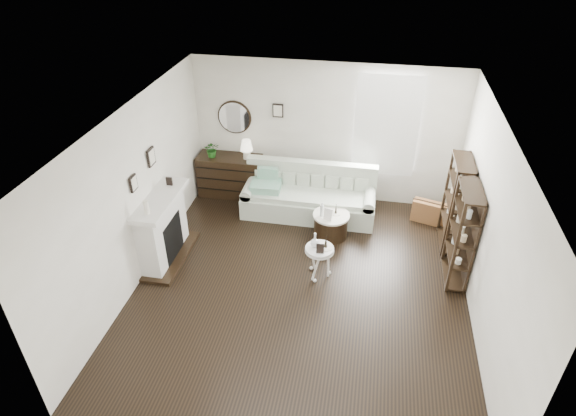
% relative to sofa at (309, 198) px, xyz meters
% --- Properties ---
extents(room, '(5.50, 5.50, 5.50)m').
position_rel_sofa_xyz_m(room, '(0.92, 0.62, 1.28)').
color(room, black).
rests_on(room, ground).
extents(fireplace, '(0.50, 1.40, 1.84)m').
position_rel_sofa_xyz_m(fireplace, '(-2.13, -1.78, 0.22)').
color(fireplace, silver).
rests_on(fireplace, ground).
extents(shelf_unit_far, '(0.30, 0.80, 1.60)m').
position_rel_sofa_xyz_m(shelf_unit_far, '(2.52, -0.53, 0.49)').
color(shelf_unit_far, black).
rests_on(shelf_unit_far, ground).
extents(shelf_unit_near, '(0.30, 0.80, 1.60)m').
position_rel_sofa_xyz_m(shelf_unit_near, '(2.52, -1.43, 0.49)').
color(shelf_unit_near, black).
rests_on(shelf_unit_near, ground).
extents(sofa, '(2.45, 0.85, 0.95)m').
position_rel_sofa_xyz_m(sofa, '(0.00, 0.00, 0.00)').
color(sofa, '#A9B5A1').
rests_on(sofa, ground).
extents(quilt, '(0.58, 0.49, 0.14)m').
position_rel_sofa_xyz_m(quilt, '(-0.80, -0.12, 0.25)').
color(quilt, '#227F53').
rests_on(quilt, sofa).
extents(suitcase, '(0.66, 0.38, 0.42)m').
position_rel_sofa_xyz_m(suitcase, '(2.22, 0.08, -0.11)').
color(suitcase, brown).
rests_on(suitcase, ground).
extents(dresser, '(1.25, 0.53, 0.83)m').
position_rel_sofa_xyz_m(dresser, '(-1.65, 0.39, 0.10)').
color(dresser, black).
rests_on(dresser, ground).
extents(table_lamp, '(0.28, 0.28, 0.38)m').
position_rel_sofa_xyz_m(table_lamp, '(-1.28, 0.39, 0.71)').
color(table_lamp, white).
rests_on(table_lamp, dresser).
extents(potted_plant, '(0.35, 0.33, 0.32)m').
position_rel_sofa_xyz_m(potted_plant, '(-1.96, 0.34, 0.68)').
color(potted_plant, '#1E5718').
rests_on(potted_plant, dresser).
extents(drum_table, '(0.64, 0.64, 0.45)m').
position_rel_sofa_xyz_m(drum_table, '(0.49, -0.68, -0.09)').
color(drum_table, black).
rests_on(drum_table, ground).
extents(pedestal_table, '(0.45, 0.45, 0.55)m').
position_rel_sofa_xyz_m(pedestal_table, '(0.42, -1.79, 0.18)').
color(pedestal_table, white).
rests_on(pedestal_table, ground).
extents(eiffel_drum, '(0.11, 0.11, 0.17)m').
position_rel_sofa_xyz_m(eiffel_drum, '(0.56, -0.63, 0.21)').
color(eiffel_drum, black).
rests_on(eiffel_drum, drum_table).
extents(bottle_drum, '(0.06, 0.06, 0.27)m').
position_rel_sofa_xyz_m(bottle_drum, '(0.33, -0.75, 0.26)').
color(bottle_drum, silver).
rests_on(bottle_drum, drum_table).
extents(card_frame_drum, '(0.16, 0.10, 0.20)m').
position_rel_sofa_xyz_m(card_frame_drum, '(0.44, -0.84, 0.23)').
color(card_frame_drum, white).
rests_on(card_frame_drum, drum_table).
extents(eiffel_ped, '(0.13, 0.13, 0.20)m').
position_rel_sofa_xyz_m(eiffel_ped, '(0.51, -1.76, 0.33)').
color(eiffel_ped, black).
rests_on(eiffel_ped, pedestal_table).
extents(flask_ped, '(0.14, 0.14, 0.25)m').
position_rel_sofa_xyz_m(flask_ped, '(0.34, -1.77, 0.36)').
color(flask_ped, silver).
rests_on(flask_ped, pedestal_table).
extents(card_frame_ped, '(0.12, 0.06, 0.16)m').
position_rel_sofa_xyz_m(card_frame_ped, '(0.44, -1.90, 0.31)').
color(card_frame_ped, black).
rests_on(card_frame_ped, pedestal_table).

